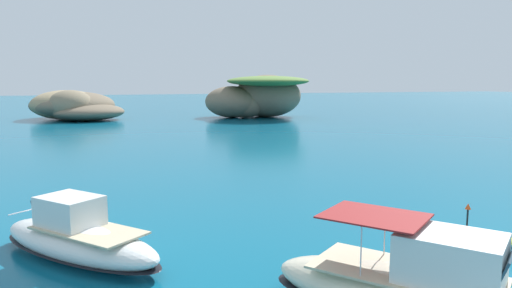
# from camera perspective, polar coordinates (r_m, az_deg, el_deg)

# --- Properties ---
(islet_large) EXTENTS (16.86, 15.75, 6.64)m
(islet_large) POSITION_cam_1_polar(r_m,az_deg,el_deg) (74.41, 0.20, 5.66)
(islet_large) COLOR #84755B
(islet_large) RESTS_ON ground
(islet_small) EXTENTS (16.53, 17.17, 4.39)m
(islet_small) POSITION_cam_1_polar(r_m,az_deg,el_deg) (75.20, -21.10, 4.29)
(islet_small) COLOR #756651
(islet_small) RESTS_ON ground
(motorboat_white) EXTENTS (5.92, 6.62, 2.03)m
(motorboat_white) POSITION_cam_1_polar(r_m,az_deg,el_deg) (16.36, -20.75, -10.66)
(motorboat_white) COLOR white
(motorboat_white) RESTS_ON ground
(channel_buoy) EXTENTS (0.56, 0.56, 1.48)m
(channel_buoy) POSITION_cam_1_polar(r_m,az_deg,el_deg) (18.26, 24.06, -10.05)
(channel_buoy) COLOR #E54C19
(channel_buoy) RESTS_ON ground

